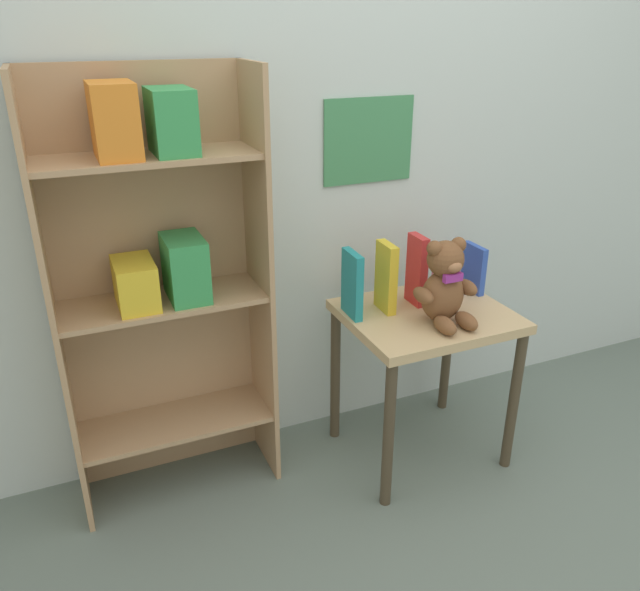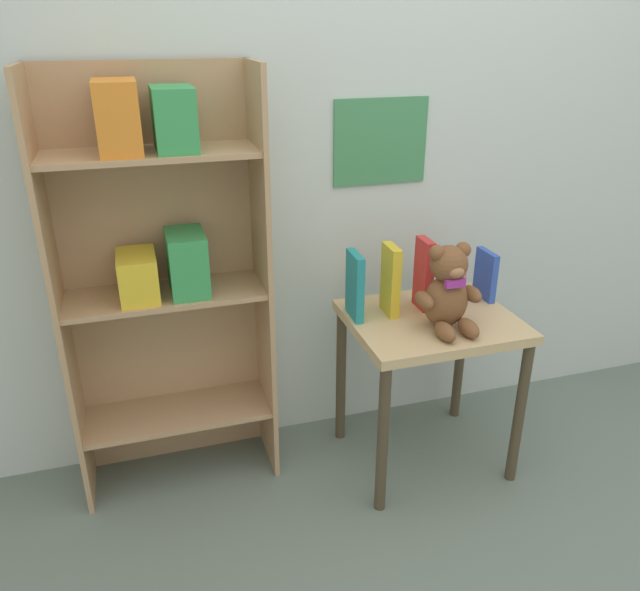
{
  "view_description": "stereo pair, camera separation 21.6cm",
  "coord_description": "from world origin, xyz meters",
  "px_view_note": "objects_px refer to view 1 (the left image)",
  "views": [
    {
      "loc": [
        -1.08,
        -0.84,
        1.62
      ],
      "look_at": [
        -0.3,
        0.97,
        0.74
      ],
      "focal_mm": 35.0,
      "sensor_mm": 36.0,
      "label": 1
    },
    {
      "loc": [
        -0.88,
        -0.92,
        1.62
      ],
      "look_at": [
        -0.3,
        0.97,
        0.74
      ],
      "focal_mm": 35.0,
      "sensor_mm": 36.0,
      "label": 2
    }
  ],
  "objects_px": {
    "teddy_bear": "(445,285)",
    "book_standing_red": "(417,270)",
    "bookshelf_side": "(158,267)",
    "book_standing_pink": "(444,272)",
    "book_standing_teal": "(352,284)",
    "book_standing_yellow": "(386,277)",
    "display_table": "(425,335)",
    "book_standing_blue": "(474,268)"
  },
  "relations": [
    {
      "from": "display_table",
      "to": "book_standing_red",
      "type": "distance_m",
      "value": 0.25
    },
    {
      "from": "book_standing_pink",
      "to": "teddy_bear",
      "type": "bearing_deg",
      "value": -124.25
    },
    {
      "from": "teddy_bear",
      "to": "book_standing_yellow",
      "type": "bearing_deg",
      "value": 130.37
    },
    {
      "from": "book_standing_red",
      "to": "display_table",
      "type": "bearing_deg",
      "value": -88.85
    },
    {
      "from": "teddy_bear",
      "to": "book_standing_blue",
      "type": "xyz_separation_m",
      "value": [
        0.26,
        0.19,
        -0.04
      ]
    },
    {
      "from": "book_standing_yellow",
      "to": "book_standing_pink",
      "type": "height_order",
      "value": "book_standing_yellow"
    },
    {
      "from": "book_standing_red",
      "to": "book_standing_blue",
      "type": "distance_m",
      "value": 0.27
    },
    {
      "from": "bookshelf_side",
      "to": "teddy_bear",
      "type": "bearing_deg",
      "value": -18.71
    },
    {
      "from": "teddy_bear",
      "to": "book_standing_yellow",
      "type": "distance_m",
      "value": 0.22
    },
    {
      "from": "bookshelf_side",
      "to": "teddy_bear",
      "type": "distance_m",
      "value": 0.99
    },
    {
      "from": "display_table",
      "to": "book_standing_blue",
      "type": "bearing_deg",
      "value": 20.34
    },
    {
      "from": "book_standing_red",
      "to": "book_standing_teal",
      "type": "bearing_deg",
      "value": -178.3
    },
    {
      "from": "teddy_bear",
      "to": "book_standing_yellow",
      "type": "relative_size",
      "value": 1.18
    },
    {
      "from": "book_standing_teal",
      "to": "book_standing_yellow",
      "type": "distance_m",
      "value": 0.14
    },
    {
      "from": "book_standing_teal",
      "to": "book_standing_pink",
      "type": "relative_size",
      "value": 1.23
    },
    {
      "from": "display_table",
      "to": "book_standing_red",
      "type": "bearing_deg",
      "value": 90.0
    },
    {
      "from": "display_table",
      "to": "book_standing_yellow",
      "type": "distance_m",
      "value": 0.28
    },
    {
      "from": "book_standing_pink",
      "to": "bookshelf_side",
      "type": "bearing_deg",
      "value": 172.84
    },
    {
      "from": "bookshelf_side",
      "to": "book_standing_teal",
      "type": "bearing_deg",
      "value": -12.24
    },
    {
      "from": "bookshelf_side",
      "to": "book_standing_pink",
      "type": "bearing_deg",
      "value": -6.73
    },
    {
      "from": "book_standing_yellow",
      "to": "book_standing_blue",
      "type": "relative_size",
      "value": 1.36
    },
    {
      "from": "book_standing_blue",
      "to": "teddy_bear",
      "type": "bearing_deg",
      "value": -144.99
    },
    {
      "from": "book_standing_blue",
      "to": "book_standing_teal",
      "type": "bearing_deg",
      "value": -179.03
    },
    {
      "from": "book_standing_yellow",
      "to": "book_standing_red",
      "type": "bearing_deg",
      "value": 5.84
    },
    {
      "from": "teddy_bear",
      "to": "book_standing_red",
      "type": "bearing_deg",
      "value": 92.42
    },
    {
      "from": "teddy_bear",
      "to": "book_standing_pink",
      "type": "distance_m",
      "value": 0.23
    },
    {
      "from": "book_standing_yellow",
      "to": "book_standing_red",
      "type": "height_order",
      "value": "book_standing_red"
    },
    {
      "from": "book_standing_pink",
      "to": "book_standing_blue",
      "type": "distance_m",
      "value": 0.14
    },
    {
      "from": "book_standing_yellow",
      "to": "book_standing_red",
      "type": "relative_size",
      "value": 0.97
    },
    {
      "from": "bookshelf_side",
      "to": "teddy_bear",
      "type": "relative_size",
      "value": 4.9
    },
    {
      "from": "book_standing_blue",
      "to": "bookshelf_side",
      "type": "bearing_deg",
      "value": 173.4
    },
    {
      "from": "book_standing_teal",
      "to": "book_standing_yellow",
      "type": "bearing_deg",
      "value": -0.44
    },
    {
      "from": "book_standing_yellow",
      "to": "display_table",
      "type": "bearing_deg",
      "value": -28.58
    },
    {
      "from": "teddy_bear",
      "to": "book_standing_teal",
      "type": "distance_m",
      "value": 0.33
    },
    {
      "from": "display_table",
      "to": "book_standing_red",
      "type": "height_order",
      "value": "book_standing_red"
    },
    {
      "from": "book_standing_yellow",
      "to": "book_standing_blue",
      "type": "xyz_separation_m",
      "value": [
        0.41,
        0.02,
        -0.03
      ]
    },
    {
      "from": "bookshelf_side",
      "to": "display_table",
      "type": "relative_size",
      "value": 2.41
    },
    {
      "from": "display_table",
      "to": "book_standing_pink",
      "type": "bearing_deg",
      "value": 37.38
    },
    {
      "from": "display_table",
      "to": "book_standing_blue",
      "type": "xyz_separation_m",
      "value": [
        0.27,
        0.1,
        0.19
      ]
    },
    {
      "from": "bookshelf_side",
      "to": "book_standing_yellow",
      "type": "height_order",
      "value": "bookshelf_side"
    },
    {
      "from": "teddy_bear",
      "to": "book_standing_red",
      "type": "xyz_separation_m",
      "value": [
        -0.01,
        0.18,
        -0.01
      ]
    },
    {
      "from": "display_table",
      "to": "book_standing_pink",
      "type": "xyz_separation_m",
      "value": [
        0.14,
        0.1,
        0.2
      ]
    }
  ]
}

